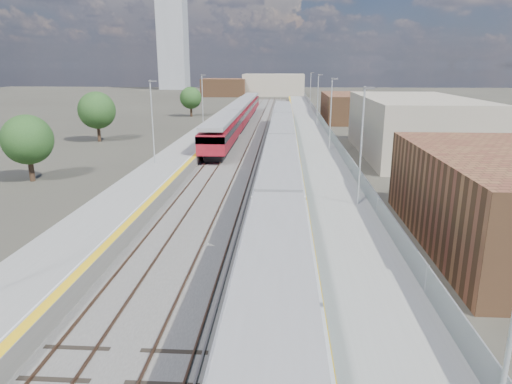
{
  "coord_description": "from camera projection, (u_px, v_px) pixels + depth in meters",
  "views": [
    {
      "loc": [
        1.73,
        -6.79,
        9.75
      ],
      "look_at": [
        0.06,
        20.29,
        2.2
      ],
      "focal_mm": 32.0,
      "sensor_mm": 36.0,
      "label": 1
    }
  ],
  "objects": [
    {
      "name": "platform_right",
      "position": [
        311.0,
        139.0,
        59.27
      ],
      "size": [
        4.7,
        155.0,
        8.52
      ],
      "color": "slate",
      "rests_on": "ground"
    },
    {
      "name": "red_train",
      "position": [
        240.0,
        114.0,
        73.52
      ],
      "size": [
        2.96,
        59.94,
        3.73
      ],
      "color": "black",
      "rests_on": "ground"
    },
    {
      "name": "ballast_bed",
      "position": [
        254.0,
        142.0,
        59.86
      ],
      "size": [
        10.5,
        155.0,
        0.06
      ],
      "primitive_type": "cube",
      "color": "#565451",
      "rests_on": "ground"
    },
    {
      "name": "tree_d",
      "position": [
        420.0,
        111.0,
        63.47
      ],
      "size": [
        4.21,
        4.21,
        5.71
      ],
      "color": "#382619",
      "rests_on": "ground"
    },
    {
      "name": "tree_a",
      "position": [
        27.0,
        140.0,
        38.85
      ],
      "size": [
        4.26,
        4.26,
        5.77
      ],
      "color": "#382619",
      "rests_on": "ground"
    },
    {
      "name": "ground",
      "position": [
        270.0,
        146.0,
        57.33
      ],
      "size": [
        320.0,
        320.0,
        0.0
      ],
      "primitive_type": "plane",
      "color": "#47443A",
      "rests_on": "ground"
    },
    {
      "name": "tracks",
      "position": [
        259.0,
        140.0,
        61.41
      ],
      "size": [
        8.96,
        160.0,
        0.17
      ],
      "color": "#4C3323",
      "rests_on": "ground"
    },
    {
      "name": "platform_left",
      "position": [
        202.0,
        138.0,
        60.12
      ],
      "size": [
        4.3,
        155.0,
        8.52
      ],
      "color": "slate",
      "rests_on": "ground"
    },
    {
      "name": "green_train",
      "position": [
        281.0,
        151.0,
        41.7
      ],
      "size": [
        2.83,
        78.75,
        3.11
      ],
      "color": "black",
      "rests_on": "ground"
    },
    {
      "name": "tree_b",
      "position": [
        97.0,
        110.0,
        59.37
      ],
      "size": [
        4.81,
        4.81,
        6.51
      ],
      "color": "#382619",
      "rests_on": "ground"
    },
    {
      "name": "buildings",
      "position": [
        221.0,
        62.0,
        140.73
      ],
      "size": [
        72.0,
        185.5,
        40.0
      ],
      "color": "brown",
      "rests_on": "ground"
    },
    {
      "name": "tree_c",
      "position": [
        191.0,
        98.0,
        89.14
      ],
      "size": [
        4.25,
        4.25,
        5.76
      ],
      "color": "#382619",
      "rests_on": "ground"
    }
  ]
}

